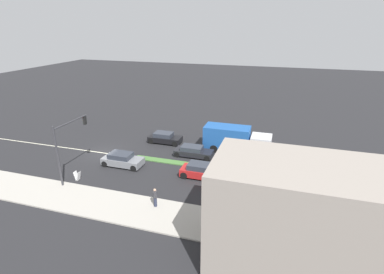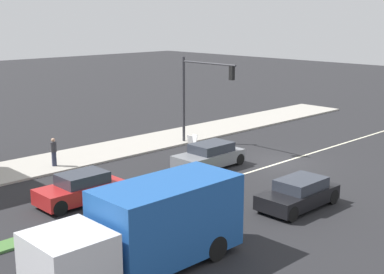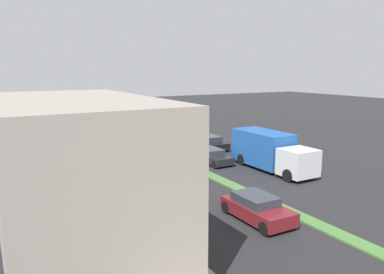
{
  "view_description": "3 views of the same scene",
  "coord_description": "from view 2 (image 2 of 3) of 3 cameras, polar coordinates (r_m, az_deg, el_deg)",
  "views": [
    {
      "loc": [
        26.67,
        18.77,
        13.75
      ],
      "look_at": [
        -1.97,
        9.83,
        2.35
      ],
      "focal_mm": 28.0,
      "sensor_mm": 36.0,
      "label": 1
    },
    {
      "loc": [
        -17.87,
        24.31,
        8.31
      ],
      "look_at": [
        0.73,
        6.39,
        2.42
      ],
      "focal_mm": 50.0,
      "sensor_mm": 36.0,
      "label": 2
    },
    {
      "loc": [
        14.1,
        35.54,
        7.7
      ],
      "look_at": [
        -0.86,
        9.01,
        2.15
      ],
      "focal_mm": 35.0,
      "sensor_mm": 36.0,
      "label": 3
    }
  ],
  "objects": [
    {
      "name": "traffic_signal_main",
      "position": [
        34.04,
        0.76,
        5.4
      ],
      "size": [
        4.59,
        0.34,
        5.6
      ],
      "color": "#333338",
      "rests_on": "sidewalk_right"
    },
    {
      "name": "suv_grey",
      "position": [
        29.82,
        1.87,
        -2.03
      ],
      "size": [
        1.85,
        4.14,
        1.37
      ],
      "color": "slate",
      "rests_on": "ground"
    },
    {
      "name": "warning_aframe_sign",
      "position": [
        34.31,
        0.03,
        -0.45
      ],
      "size": [
        0.45,
        0.53,
        0.84
      ],
      "color": "silver",
      "rests_on": "ground"
    },
    {
      "name": "lane_marking_center",
      "position": [
        31.3,
        9.41,
        -2.73
      ],
      "size": [
        0.16,
        60.0,
        0.01
      ],
      "primitive_type": "cube",
      "color": "beige",
      "rests_on": "ground"
    },
    {
      "name": "pedestrian",
      "position": [
        30.61,
        -14.54,
        -1.49
      ],
      "size": [
        0.34,
        0.34,
        1.58
      ],
      "color": "#282D42",
      "rests_on": "sidewalk_right"
    },
    {
      "name": "suv_black",
      "position": [
        24.15,
        11.3,
        -5.96
      ],
      "size": [
        1.82,
        4.0,
        1.3
      ],
      "color": "black",
      "rests_on": "ground"
    },
    {
      "name": "delivery_truck",
      "position": [
        17.88,
        -4.8,
        -9.71
      ],
      "size": [
        2.44,
        7.5,
        2.87
      ],
      "color": "silver",
      "rests_on": "ground"
    },
    {
      "name": "sedan_dark",
      "position": [
        22.65,
        -1.27,
        -7.13
      ],
      "size": [
        1.75,
        4.21,
        1.19
      ],
      "color": "black",
      "rests_on": "ground"
    },
    {
      "name": "hatchback_red",
      "position": [
        24.76,
        -11.84,
        -5.43
      ],
      "size": [
        1.77,
        3.85,
        1.39
      ],
      "color": "#AD1E1E",
      "rests_on": "ground"
    }
  ]
}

